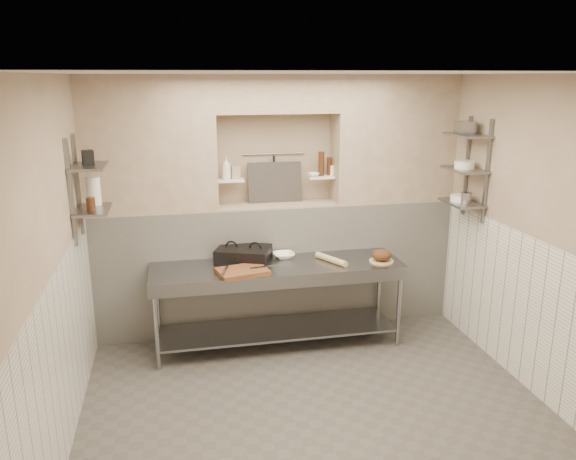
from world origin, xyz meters
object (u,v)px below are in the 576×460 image
object	(u,v)px
mixing_bowl	(284,255)
bowl_alcove	(314,175)
bottle_soap	(226,168)
rolling_pin	(331,259)
panini_press	(244,254)
cutting_board	(242,271)
prep_table	(278,289)
bread_loaf	(382,255)
jug_left	(93,191)

from	to	relation	value
mixing_bowl	bowl_alcove	distance (m)	0.95
mixing_bowl	bottle_soap	size ratio (longest dim) A/B	0.93
mixing_bowl	rolling_pin	xyz separation A→B (m)	(0.46, -0.24, 0.00)
panini_press	bottle_soap	bearing A→B (deg)	130.08
cutting_board	rolling_pin	size ratio (longest dim) A/B	1.13
prep_table	bread_loaf	bearing A→B (deg)	-5.87
bread_loaf	bowl_alcove	world-z (taller)	bowl_alcove
bread_loaf	prep_table	bearing A→B (deg)	174.13
bottle_soap	panini_press	bearing A→B (deg)	-71.19
prep_table	bread_loaf	world-z (taller)	bread_loaf
mixing_bowl	bread_loaf	xyz separation A→B (m)	(0.98, -0.34, 0.05)
cutting_board	rolling_pin	world-z (taller)	rolling_pin
bottle_soap	cutting_board	bearing A→B (deg)	-85.39
mixing_bowl	jug_left	size ratio (longest dim) A/B	0.87
rolling_pin	bread_loaf	bearing A→B (deg)	-10.02
prep_table	bread_loaf	size ratio (longest dim) A/B	12.92
bottle_soap	jug_left	bearing A→B (deg)	-157.87
bread_loaf	bottle_soap	xyz separation A→B (m)	(-1.53, 0.67, 0.86)
cutting_board	bottle_soap	distance (m)	1.17
prep_table	jug_left	world-z (taller)	jug_left
panini_press	mixing_bowl	bearing A→B (deg)	23.33
jug_left	bottle_soap	bearing A→B (deg)	22.13
prep_table	bowl_alcove	world-z (taller)	bowl_alcove
cutting_board	bottle_soap	bearing A→B (deg)	94.61
panini_press	rolling_pin	distance (m)	0.92
panini_press	cutting_board	world-z (taller)	panini_press
prep_table	jug_left	distance (m)	2.06
cutting_board	bowl_alcove	bearing A→B (deg)	38.47
rolling_pin	bottle_soap	xyz separation A→B (m)	(-1.01, 0.58, 0.90)
prep_table	bread_loaf	distance (m)	1.14
rolling_pin	cutting_board	bearing A→B (deg)	-170.96
bread_loaf	mixing_bowl	bearing A→B (deg)	161.03
mixing_bowl	bowl_alcove	bearing A→B (deg)	38.43
mixing_bowl	bowl_alcove	size ratio (longest dim) A/B	1.80
prep_table	bottle_soap	distance (m)	1.39
rolling_pin	bread_loaf	distance (m)	0.53
rolling_pin	bread_loaf	xyz separation A→B (m)	(0.52, -0.09, 0.04)
panini_press	cutting_board	size ratio (longest dim) A/B	1.35
panini_press	bottle_soap	size ratio (longest dim) A/B	2.65
panini_press	mixing_bowl	xyz separation A→B (m)	(0.43, 0.02, -0.05)
panini_press	prep_table	bearing A→B (deg)	-11.36
cutting_board	rolling_pin	bearing A→B (deg)	9.04
bowl_alcove	mixing_bowl	bearing A→B (deg)	-141.57
bottle_soap	bowl_alcove	xyz separation A→B (m)	(0.96, -0.02, -0.10)
prep_table	bread_loaf	xyz separation A→B (m)	(1.08, -0.11, 0.33)
prep_table	cutting_board	world-z (taller)	cutting_board
mixing_bowl	rolling_pin	bearing A→B (deg)	-28.13
rolling_pin	bowl_alcove	size ratio (longest dim) A/B	3.36
bottle_soap	prep_table	bearing A→B (deg)	-51.62
cutting_board	mixing_bowl	world-z (taller)	mixing_bowl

